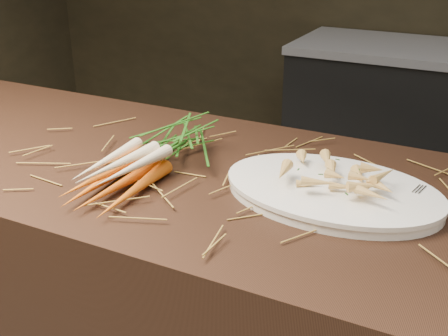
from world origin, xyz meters
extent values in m
cone|color=#DE4F17|center=(-0.32, 0.13, 0.92)|extent=(0.03, 0.25, 0.03)
cone|color=#DE4F17|center=(-0.28, 0.13, 0.92)|extent=(0.05, 0.25, 0.03)
cone|color=#DE4F17|center=(-0.24, 0.13, 0.92)|extent=(0.04, 0.25, 0.03)
cone|color=#DE4F17|center=(-0.30, 0.12, 0.94)|extent=(0.06, 0.25, 0.03)
cone|color=beige|center=(-0.31, 0.14, 0.96)|extent=(0.04, 0.24, 0.04)
cone|color=beige|center=(-0.28, 0.13, 0.96)|extent=(0.05, 0.24, 0.04)
cone|color=beige|center=(-0.25, 0.14, 0.96)|extent=(0.04, 0.24, 0.04)
ellipsoid|color=#26651B|center=(-0.27, 0.35, 0.95)|extent=(0.17, 0.22, 0.08)
cube|color=silver|center=(0.26, 0.28, 0.92)|extent=(0.05, 0.16, 0.00)
camera|label=1|loc=(0.36, -0.68, 1.41)|focal=45.00mm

